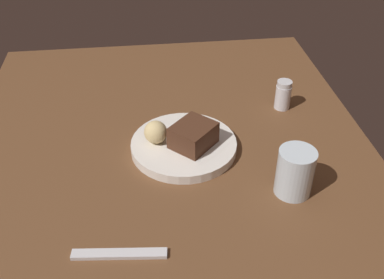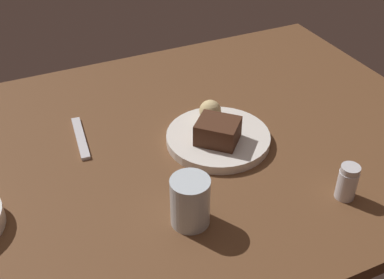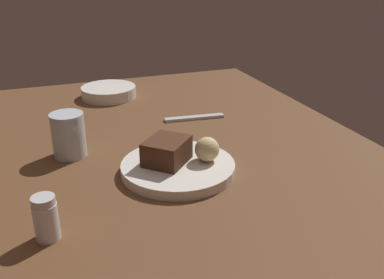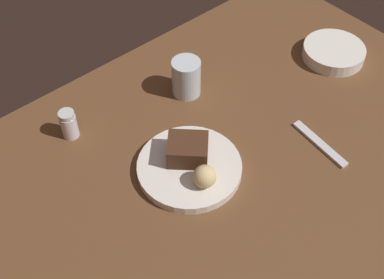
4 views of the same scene
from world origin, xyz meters
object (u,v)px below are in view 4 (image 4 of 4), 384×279
Objects in this scene: bread_roll at (205,176)px; dessert_spoon at (320,144)px; water_glass at (186,78)px; dessert_plate at (189,168)px; salt_shaker at (69,124)px; side_bowl at (334,52)px; chocolate_cake_slice at (188,150)px.

bread_roll is 27.88cm from dessert_spoon.
dessert_spoon is (11.03, -31.24, -4.17)cm from water_glass.
salt_shaker is at bearing 118.33° from dessert_plate.
bread_roll is 0.30× the size of side_bowl.
dessert_spoon is at bearing -30.89° from chocolate_cake_slice.
bread_roll is at bearing -123.15° from water_glass.
chocolate_cake_slice is 1.18× the size of salt_shaker.
salt_shaker is (-12.27, 29.87, -0.86)cm from bread_roll.
dessert_spoon is (24.65, -14.75, -3.87)cm from chocolate_cake_slice.
chocolate_cake_slice is at bearing 75.19° from bread_roll.
chocolate_cake_slice is 21.39cm from water_glass.
chocolate_cake_slice is 26.66cm from salt_shaker.
chocolate_cake_slice is 0.54× the size of dessert_spoon.
bread_roll is at bearing -98.65° from dessert_plate.
chocolate_cake_slice is (1.09, 1.79, 3.26)cm from dessert_plate.
bread_roll is at bearing 80.24° from dessert_spoon.
salt_shaker is 28.50cm from water_glass.
bread_roll is at bearing -67.66° from salt_shaker.
water_glass is (27.83, -6.05, 1.13)cm from salt_shaker.
chocolate_cake_slice is at bearing 64.94° from dessert_spoon.
water_glass is at bearing -12.26° from salt_shaker.
salt_shaker reaches higher than chocolate_cake_slice.
chocolate_cake_slice is at bearing -129.55° from water_glass.
chocolate_cake_slice is 1.75× the size of bread_roll.
water_glass is at bearing 51.17° from dessert_plate.
chocolate_cake_slice is at bearing -57.77° from salt_shaker.
salt_shaker is at bearing 122.23° from chocolate_cake_slice.
salt_shaker is at bearing 52.02° from dessert_spoon.
dessert_plate is at bearing -128.83° from water_glass.
water_glass reaches higher than salt_shaker.
side_bowl is (63.92, -20.51, -1.81)cm from salt_shaker.
bread_roll reaches higher than dessert_spoon.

